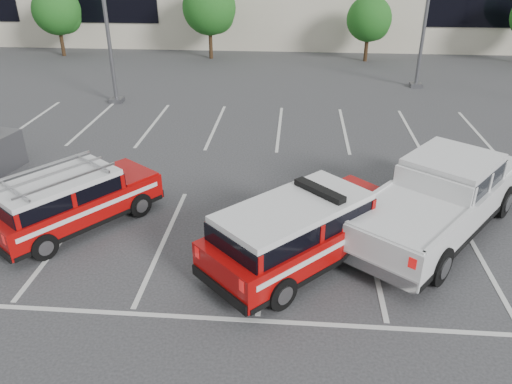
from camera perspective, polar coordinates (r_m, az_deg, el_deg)
ground at (r=13.04m, az=1.12°, el=-6.17°), size 120.00×120.00×0.00m
stall_markings at (r=16.97m, az=2.09°, el=2.21°), size 23.00×15.00×0.01m
tree_left at (r=36.66m, az=-21.64°, el=18.55°), size 3.07×3.07×4.42m
tree_mid_left at (r=33.63m, az=-5.18°, el=20.06°), size 3.37×3.37×4.85m
tree_mid_right at (r=33.54m, az=12.93°, el=18.57°), size 2.77×2.77×3.99m
fire_chief_suv at (r=12.12m, az=5.54°, el=-4.83°), size 5.15×5.17×1.88m
white_pickup at (r=14.15m, az=20.08°, el=-1.33°), size 5.82×6.60×2.02m
ladder_suv at (r=14.40m, az=-20.17°, el=-1.27°), size 4.13×4.65×1.77m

